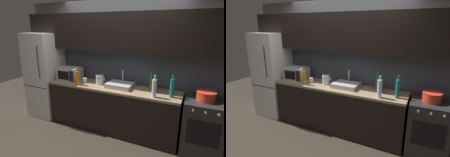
{
  "view_description": "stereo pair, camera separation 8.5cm",
  "coord_description": "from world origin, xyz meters",
  "views": [
    {
      "loc": [
        1.48,
        -2.16,
        2.02
      ],
      "look_at": [
        0.01,
        0.9,
        1.06
      ],
      "focal_mm": 30.06,
      "sensor_mm": 36.0,
      "label": 1
    },
    {
      "loc": [
        1.55,
        -2.12,
        2.02
      ],
      "look_at": [
        0.01,
        0.9,
        1.06
      ],
      "focal_mm": 30.06,
      "sensor_mm": 36.0,
      "label": 2
    }
  ],
  "objects": [
    {
      "name": "oven_range",
      "position": [
        1.63,
        0.9,
        0.45
      ],
      "size": [
        0.6,
        0.62,
        0.9
      ],
      "color": "#232326",
      "rests_on": "ground"
    },
    {
      "name": "wine_bottle_green",
      "position": [
        0.72,
        1.05,
        1.04
      ],
      "size": [
        0.07,
        0.07,
        0.34
      ],
      "color": "#1E6B2D",
      "rests_on": "counter_run"
    },
    {
      "name": "kettle",
      "position": [
        -0.28,
        0.94,
        0.99
      ],
      "size": [
        0.19,
        0.16,
        0.2
      ],
      "color": "#B7BABF",
      "rests_on": "counter_run"
    },
    {
      "name": "wine_bottle_teal",
      "position": [
        1.12,
        0.82,
        1.06
      ],
      "size": [
        0.07,
        0.07,
        0.37
      ],
      "color": "#19666B",
      "rests_on": "counter_run"
    },
    {
      "name": "ground_plane",
      "position": [
        0.0,
        0.0,
        0.0
      ],
      "size": [
        10.0,
        10.0,
        0.0
      ],
      "primitive_type": "plane",
      "color": "#2D261E"
    },
    {
      "name": "refrigerator",
      "position": [
        -1.67,
        0.9,
        0.93
      ],
      "size": [
        0.68,
        0.69,
        1.87
      ],
      "color": "white",
      "rests_on": "ground"
    },
    {
      "name": "wine_bottle_clear",
      "position": [
        0.86,
        0.7,
        1.05
      ],
      "size": [
        0.07,
        0.07,
        0.36
      ],
      "color": "silver",
      "rests_on": "counter_run"
    },
    {
      "name": "cooking_pot",
      "position": [
        1.62,
        0.9,
        0.97
      ],
      "size": [
        0.28,
        0.28,
        0.15
      ],
      "color": "red",
      "rests_on": "oven_range"
    },
    {
      "name": "wine_bottle_blue",
      "position": [
        0.83,
        0.92,
        1.04
      ],
      "size": [
        0.06,
        0.06,
        0.33
      ],
      "color": "#234299",
      "rests_on": "counter_run"
    },
    {
      "name": "back_wall",
      "position": [
        0.0,
        1.2,
        1.55
      ],
      "size": [
        4.32,
        0.44,
        2.5
      ],
      "color": "slate",
      "rests_on": "ground"
    },
    {
      "name": "wine_bottle_amber",
      "position": [
        -0.65,
        0.71,
        1.04
      ],
      "size": [
        0.08,
        0.08,
        0.34
      ],
      "color": "#B27019",
      "rests_on": "counter_run"
    },
    {
      "name": "sink_basin",
      "position": [
        0.16,
        0.93,
        0.94
      ],
      "size": [
        0.48,
        0.38,
        0.3
      ],
      "color": "#ADAFB5",
      "rests_on": "counter_run"
    },
    {
      "name": "microwave",
      "position": [
        -0.99,
        0.92,
        1.04
      ],
      "size": [
        0.46,
        0.35,
        0.27
      ],
      "color": "#A8AAAF",
      "rests_on": "counter_run"
    },
    {
      "name": "mug_white",
      "position": [
        -0.6,
        0.9,
        0.95
      ],
      "size": [
        0.09,
        0.09,
        0.09
      ],
      "primitive_type": "cylinder",
      "color": "silver",
      "rests_on": "counter_run"
    },
    {
      "name": "counter_run",
      "position": [
        0.0,
        0.9,
        0.45
      ],
      "size": [
        2.58,
        0.6,
        0.9
      ],
      "color": "black",
      "rests_on": "ground"
    }
  ]
}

